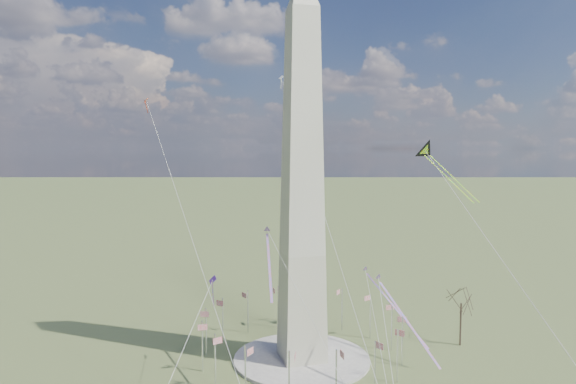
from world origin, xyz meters
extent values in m
plane|color=#3D5329|center=(0.00, 0.00, 0.00)|extent=(2000.00, 2000.00, 0.00)
cylinder|color=#B3AEA3|center=(0.00, 0.00, 0.40)|extent=(36.00, 36.00, 0.80)
cylinder|color=silver|center=(26.00, 0.00, 6.50)|extent=(0.36, 0.36, 13.00)
cube|color=#B11717|center=(26.00, 1.30, 11.80)|extent=(2.40, 0.08, 1.50)
cylinder|color=silver|center=(24.02, 9.95, 6.50)|extent=(0.36, 0.36, 13.00)
cube|color=#B11717|center=(23.52, 11.15, 11.80)|extent=(2.25, 0.99, 1.50)
cylinder|color=silver|center=(18.38, 18.38, 6.50)|extent=(0.36, 0.36, 13.00)
cube|color=#B11717|center=(17.47, 19.30, 11.80)|extent=(1.75, 1.75, 1.50)
cylinder|color=silver|center=(9.95, 24.02, 6.50)|extent=(0.36, 0.36, 13.00)
cube|color=#B11717|center=(8.75, 24.52, 11.80)|extent=(0.99, 2.25, 1.50)
cylinder|color=silver|center=(0.00, 26.00, 6.50)|extent=(0.36, 0.36, 13.00)
cube|color=#B11717|center=(-1.30, 26.00, 11.80)|extent=(0.08, 2.40, 1.50)
cylinder|color=silver|center=(-9.95, 24.02, 6.50)|extent=(0.36, 0.36, 13.00)
cube|color=#B11717|center=(-11.15, 23.52, 11.80)|extent=(0.99, 2.25, 1.50)
cylinder|color=silver|center=(-18.38, 18.38, 6.50)|extent=(0.36, 0.36, 13.00)
cube|color=#B11717|center=(-19.30, 17.47, 11.80)|extent=(1.75, 1.75, 1.50)
cylinder|color=silver|center=(-24.02, 9.95, 6.50)|extent=(0.36, 0.36, 13.00)
cube|color=#B11717|center=(-24.52, 8.75, 11.80)|extent=(2.25, 0.99, 1.50)
cylinder|color=silver|center=(-26.00, 0.00, 6.50)|extent=(0.36, 0.36, 13.00)
cube|color=#B11717|center=(-26.00, -1.30, 11.80)|extent=(2.40, 0.08, 1.50)
cylinder|color=silver|center=(-24.02, -9.95, 6.50)|extent=(0.36, 0.36, 13.00)
cube|color=#B11717|center=(-23.52, -11.15, 11.80)|extent=(2.25, 0.99, 1.50)
cylinder|color=silver|center=(-18.38, -18.38, 6.50)|extent=(0.36, 0.36, 13.00)
cube|color=#B11717|center=(-17.47, -19.30, 11.80)|extent=(1.75, 1.75, 1.50)
cylinder|color=silver|center=(-9.95, -24.02, 6.50)|extent=(0.36, 0.36, 13.00)
cube|color=#B11717|center=(-8.75, -24.52, 11.80)|extent=(0.99, 2.25, 1.50)
cylinder|color=silver|center=(0.00, -26.00, 6.50)|extent=(0.36, 0.36, 13.00)
cube|color=#B11717|center=(1.30, -26.00, 11.80)|extent=(0.08, 2.40, 1.50)
cylinder|color=silver|center=(9.95, -24.02, 6.50)|extent=(0.36, 0.36, 13.00)
cube|color=#B11717|center=(11.15, -23.52, 11.80)|extent=(0.99, 2.25, 1.50)
cylinder|color=silver|center=(18.38, -18.38, 6.50)|extent=(0.36, 0.36, 13.00)
cube|color=#B11717|center=(19.30, -17.47, 11.80)|extent=(1.75, 1.75, 1.50)
cylinder|color=silver|center=(24.02, -9.95, 6.50)|extent=(0.36, 0.36, 13.00)
cube|color=#B11717|center=(24.52, -8.75, 11.80)|extent=(2.25, 0.99, 1.50)
cylinder|color=#412D27|center=(46.66, -1.60, 6.11)|extent=(0.50, 0.50, 12.21)
cube|color=#D6C30B|center=(42.71, -2.18, 47.89)|extent=(5.49, 16.78, 12.20)
cube|color=#D6C30B|center=(40.58, -2.83, 47.89)|extent=(5.49, 16.78, 12.20)
cube|color=#3D1971|center=(-23.00, 1.67, 22.81)|extent=(1.66, 2.33, 2.14)
cube|color=#E24E23|center=(-23.00, 1.67, 19.29)|extent=(0.86, 2.71, 7.37)
cube|color=#E24E23|center=(17.27, -25.08, 17.20)|extent=(4.63, 21.01, 13.33)
cube|color=#E24E23|center=(-10.99, -9.99, 28.34)|extent=(3.88, 19.17, 12.12)
cube|color=#E24E23|center=(25.51, -3.08, 12.82)|extent=(7.88, 22.40, 14.64)
cube|color=red|center=(-38.44, 41.49, 70.90)|extent=(1.55, 2.28, 1.75)
cube|color=red|center=(-38.44, 41.49, 68.99)|extent=(1.14, 1.32, 4.01)
cube|color=silver|center=(7.34, 50.61, 80.72)|extent=(1.53, 1.75, 1.74)
cube|color=silver|center=(7.34, 50.61, 78.83)|extent=(0.44, 1.51, 3.98)
camera|label=1|loc=(-37.54, -126.03, 55.88)|focal=32.00mm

